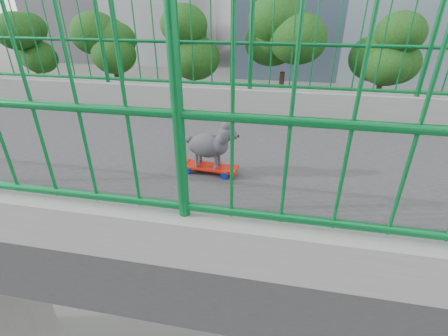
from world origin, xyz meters
TOP-DOWN VIEW (x-y plane):
  - road at (-13.00, 0.00)m, footprint 18.00×90.00m
  - street_trees at (-26.03, 1.06)m, footprint 5.30×60.40m
  - skateboard at (0.39, 3.88)m, footprint 0.19×0.51m
  - poodle at (0.40, 3.90)m, footprint 0.21×0.46m
  - car_1 at (-9.20, 2.44)m, footprint 1.59×4.57m
  - car_3 at (-15.60, 5.27)m, footprint 2.20×5.41m
  - car_4 at (-18.80, 11.08)m, footprint 1.56×3.87m
  - car_5 at (-6.00, 6.31)m, footprint 1.63×4.68m

SIDE VIEW (x-z plane):
  - road at x=-13.00m, z-range 0.00..0.02m
  - car_4 at x=-18.80m, z-range 0.00..1.32m
  - car_1 at x=-9.20m, z-range 0.00..1.51m
  - car_5 at x=-6.00m, z-range 0.00..1.54m
  - car_3 at x=-15.60m, z-range 0.00..1.57m
  - street_trees at x=-26.03m, z-range 1.09..8.35m
  - skateboard at x=0.39m, z-range 7.02..7.08m
  - poodle at x=0.40m, z-range 7.08..7.46m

